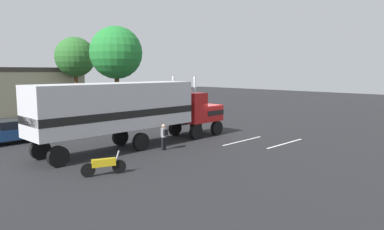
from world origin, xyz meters
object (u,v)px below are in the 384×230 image
object	(u,v)px
person_bystander	(164,136)
tree_center	(75,57)
motorcycle	(104,165)
semi_truck	(131,108)
tree_left	(116,53)
parked_car	(10,131)

from	to	relation	value
person_bystander	tree_center	xyz separation A→B (m)	(5.17, 22.58, 5.59)
tree_center	motorcycle	bearing A→B (deg)	-113.07
semi_truck	tree_left	world-z (taller)	tree_left
tree_center	semi_truck	bearing A→B (deg)	-106.73
tree_left	semi_truck	bearing A→B (deg)	-117.64
semi_truck	person_bystander	bearing A→B (deg)	-63.16
parked_car	motorcycle	world-z (taller)	parked_car
motorcycle	tree_left	size ratio (longest dim) A/B	0.22
semi_truck	parked_car	world-z (taller)	semi_truck
person_bystander	tree_left	bearing A→B (deg)	70.25
tree_center	person_bystander	bearing A→B (deg)	-102.89
motorcycle	tree_left	distance (m)	18.75
semi_truck	parked_car	size ratio (longest dim) A/B	3.16
semi_truck	tree_center	distance (m)	21.84
person_bystander	tree_center	world-z (taller)	tree_center
semi_truck	motorcycle	xyz separation A→B (m)	(-4.35, -4.15, -2.04)
person_bystander	motorcycle	world-z (taller)	person_bystander
person_bystander	tree_left	size ratio (longest dim) A/B	0.18
parked_car	tree_left	distance (m)	12.74
motorcycle	person_bystander	bearing A→B (deg)	21.79
person_bystander	motorcycle	bearing A→B (deg)	-158.21
parked_car	motorcycle	distance (m)	11.00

